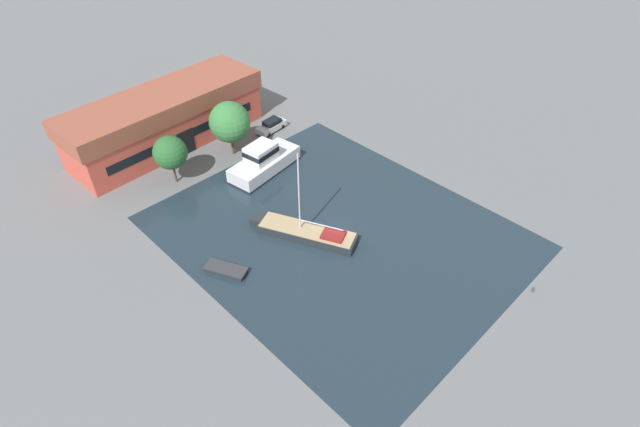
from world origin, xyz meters
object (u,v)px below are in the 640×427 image
object	(u,v)px
small_dinghy	(226,270)
motor_cruiser	(264,162)
parked_car	(272,125)
sailboat_moored	(306,232)
quay_tree_by_water	(230,122)
warehouse_building	(165,118)
quay_tree_near_building	(170,153)

from	to	relation	value
small_dinghy	motor_cruiser	bearing A→B (deg)	-168.11
parked_car	sailboat_moored	bearing A→B (deg)	142.67
quay_tree_by_water	sailboat_moored	world-z (taller)	sailboat_moored
quay_tree_by_water	small_dinghy	size ratio (longest dim) A/B	1.60
parked_car	motor_cruiser	xyz separation A→B (m)	(-7.06, -6.82, 0.58)
warehouse_building	quay_tree_by_water	bearing A→B (deg)	-65.08
sailboat_moored	motor_cruiser	bearing A→B (deg)	44.64
parked_car	small_dinghy	xyz separation A→B (m)	(-20.87, -17.49, -0.53)
parked_car	sailboat_moored	xyz separation A→B (m)	(-11.74, -19.31, -0.22)
parked_car	small_dinghy	distance (m)	27.23
quay_tree_near_building	parked_car	xyz separation A→B (m)	(16.08, 0.98, -3.30)
quay_tree_near_building	parked_car	distance (m)	16.45
motor_cruiser	warehouse_building	bearing A→B (deg)	9.42
warehouse_building	sailboat_moored	size ratio (longest dim) A/B	2.34
warehouse_building	motor_cruiser	size ratio (longest dim) A/B	2.66
quay_tree_by_water	sailboat_moored	bearing A→B (deg)	-103.39
motor_cruiser	sailboat_moored	bearing A→B (deg)	150.85
sailboat_moored	motor_cruiser	distance (m)	13.35
quay_tree_near_building	small_dinghy	bearing A→B (deg)	-106.18
motor_cruiser	small_dinghy	distance (m)	17.48
sailboat_moored	motor_cruiser	xyz separation A→B (m)	(4.67, 12.48, 0.80)
sailboat_moored	small_dinghy	bearing A→B (deg)	143.90
warehouse_building	motor_cruiser	distance (m)	15.13
warehouse_building	parked_car	size ratio (longest dim) A/B	5.68
quay_tree_near_building	motor_cruiser	size ratio (longest dim) A/B	0.61
motor_cruiser	small_dinghy	xyz separation A→B (m)	(-13.81, -10.66, -1.11)
warehouse_building	quay_tree_near_building	bearing A→B (deg)	-120.21
quay_tree_near_building	quay_tree_by_water	bearing A→B (deg)	0.48
small_dinghy	sailboat_moored	bearing A→B (deg)	142.95
warehouse_building	sailboat_moored	bearing A→B (deg)	-92.71
sailboat_moored	motor_cruiser	world-z (taller)	sailboat_moored
quay_tree_near_building	quay_tree_by_water	world-z (taller)	quay_tree_by_water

